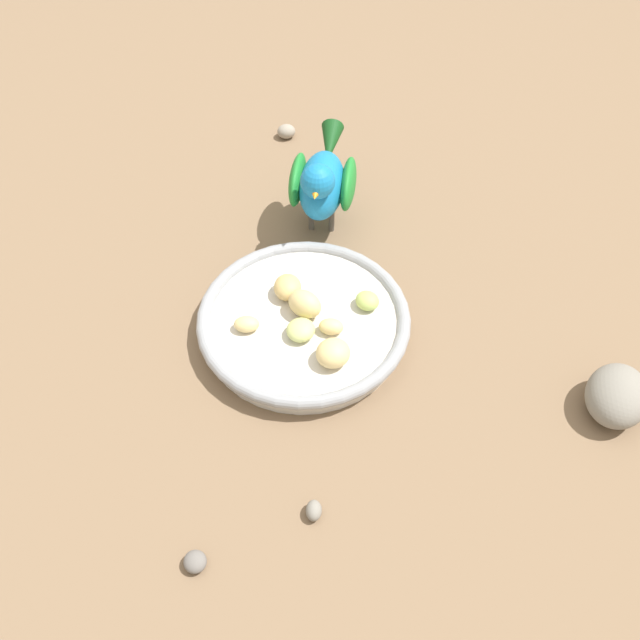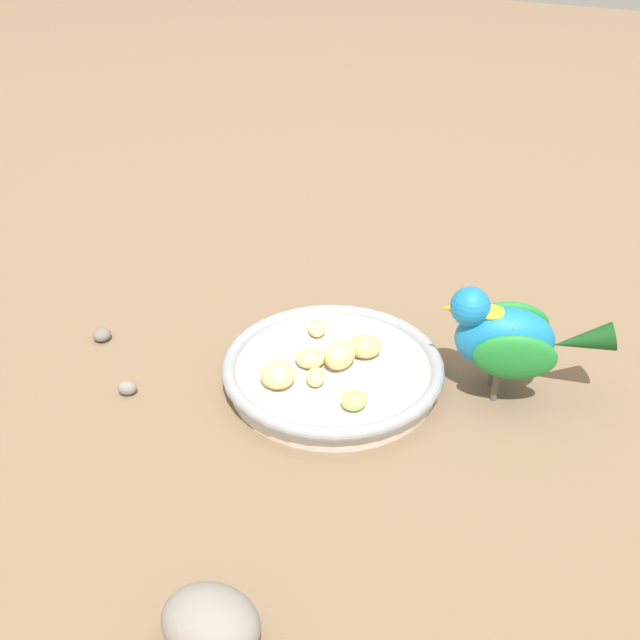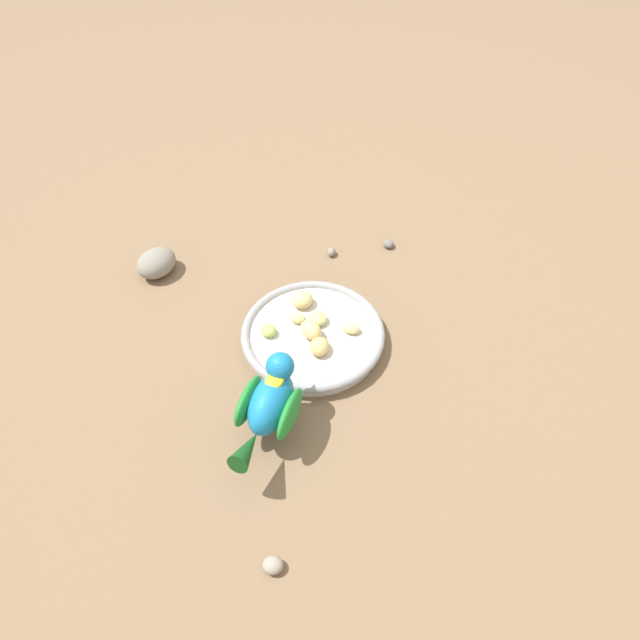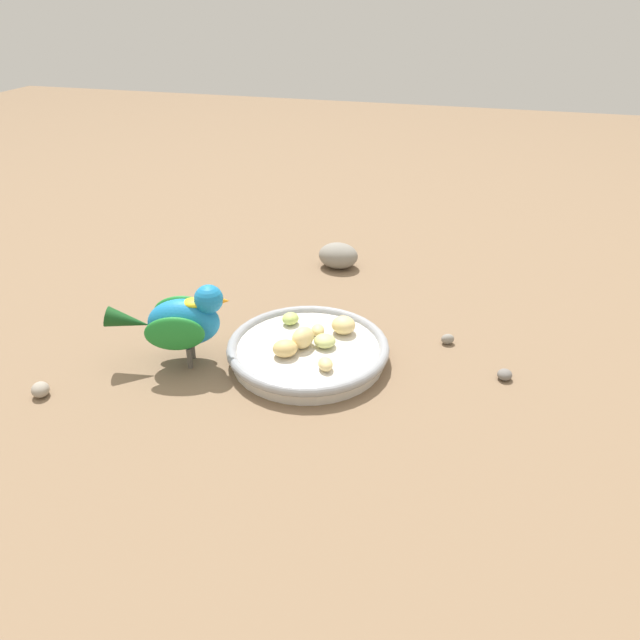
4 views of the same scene
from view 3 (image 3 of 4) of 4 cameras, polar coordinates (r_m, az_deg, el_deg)
name	(u,v)px [view 3 (image 3 of 4)]	position (r m, az deg, el deg)	size (l,w,h in m)	color
ground_plane	(311,349)	(0.90, -0.85, -2.92)	(4.00, 4.00, 0.00)	#7A6047
feeding_bowl	(313,335)	(0.90, -0.71, -1.55)	(0.23, 0.23, 0.03)	beige
apple_piece_0	(298,318)	(0.91, -2.24, 0.19)	(0.03, 0.02, 0.02)	#E5C67F
apple_piece_1	(311,330)	(0.88, -0.90, -1.00)	(0.04, 0.03, 0.03)	#E5C67F
apple_piece_2	(352,329)	(0.89, 3.15, -0.86)	(0.03, 0.02, 0.02)	#E5C67F
apple_piece_3	(319,346)	(0.86, -0.07, -2.64)	(0.03, 0.03, 0.02)	tan
apple_piece_4	(268,330)	(0.89, -5.17, -1.03)	(0.03, 0.02, 0.02)	#B2CC66
apple_piece_5	(318,319)	(0.90, -0.25, 0.13)	(0.03, 0.03, 0.02)	#C6D17A
apple_piece_6	(302,299)	(0.93, -1.79, 2.06)	(0.03, 0.03, 0.02)	#E5C67F
parrot	(270,403)	(0.77, -5.00, -8.21)	(0.17, 0.10, 0.12)	#59544C
rock_large	(156,263)	(1.05, -15.95, 5.47)	(0.07, 0.06, 0.05)	gray
pebble_0	(273,565)	(0.74, -4.70, -23.10)	(0.03, 0.02, 0.02)	gray
pebble_1	(332,252)	(1.05, 1.15, 6.77)	(0.02, 0.01, 0.02)	gray
pebble_2	(389,244)	(1.08, 6.83, 7.52)	(0.02, 0.02, 0.01)	slate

